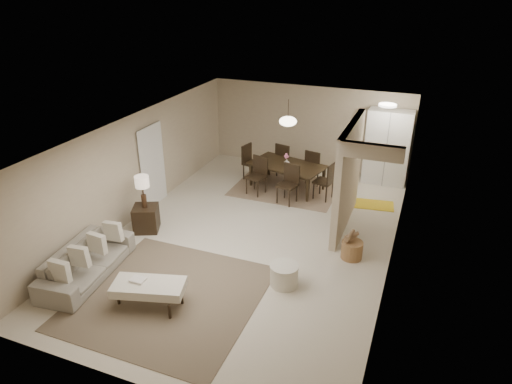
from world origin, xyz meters
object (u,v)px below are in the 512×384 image
at_px(side_table, 146,218).
at_px(wicker_basket, 352,250).
at_px(sofa, 87,262).
at_px(ottoman_bench, 149,287).
at_px(pantry_cabinet, 387,147).
at_px(dining_table, 286,177).
at_px(round_pouf, 284,275).

height_order(side_table, wicker_basket, side_table).
xyz_separation_m(sofa, ottoman_bench, (1.62, -0.30, 0.04)).
distance_m(pantry_cabinet, wicker_basket, 4.33).
height_order(ottoman_bench, dining_table, dining_table).
relative_size(ottoman_bench, dining_table, 0.69).
xyz_separation_m(round_pouf, wicker_basket, (1.02, 1.39, -0.03)).
bearing_deg(wicker_basket, sofa, -151.78).
relative_size(side_table, dining_table, 0.30).
xyz_separation_m(sofa, round_pouf, (3.66, 1.12, -0.11)).
height_order(sofa, side_table, sofa).
bearing_deg(pantry_cabinet, dining_table, -150.02).
xyz_separation_m(ottoman_bench, round_pouf, (2.05, 1.42, -0.15)).
distance_m(pantry_cabinet, dining_table, 2.93).
xyz_separation_m(pantry_cabinet, dining_table, (-2.46, -1.42, -0.70)).
xyz_separation_m(ottoman_bench, wicker_basket, (3.07, 2.81, -0.17)).
distance_m(sofa, round_pouf, 3.83).
bearing_deg(ottoman_bench, sofa, 153.77).
relative_size(ottoman_bench, round_pouf, 2.49).
bearing_deg(dining_table, round_pouf, -59.11).
distance_m(pantry_cabinet, round_pouf, 5.81).
bearing_deg(dining_table, side_table, -110.66).
height_order(ottoman_bench, side_table, side_table).
relative_size(ottoman_bench, wicker_basket, 3.09).
distance_m(round_pouf, wicker_basket, 1.73).
relative_size(side_table, round_pouf, 1.08).
relative_size(sofa, round_pouf, 4.01).
relative_size(pantry_cabinet, dining_table, 1.05).
distance_m(ottoman_bench, side_table, 2.75).
bearing_deg(side_table, dining_table, 55.92).
bearing_deg(round_pouf, dining_table, 107.47).
relative_size(side_table, wicker_basket, 1.34).
height_order(round_pouf, dining_table, dining_table).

